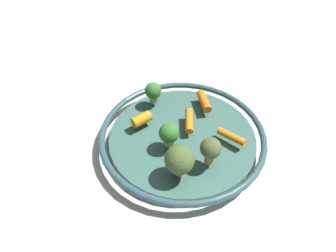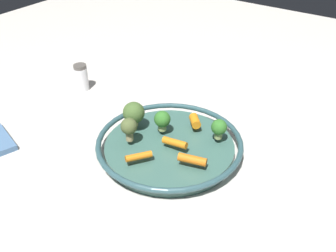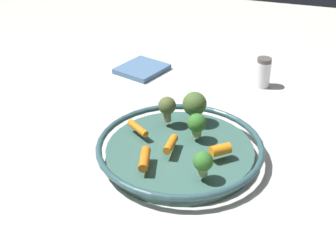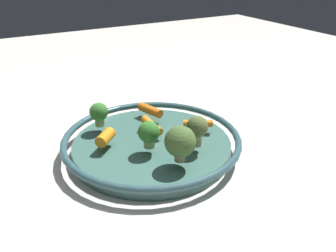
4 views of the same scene
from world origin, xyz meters
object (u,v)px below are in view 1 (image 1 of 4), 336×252
object	(u,v)px
baby_carrot_left	(189,121)
broccoli_floret_mid	(177,160)
baby_carrot_center	(204,101)
broccoli_floret_edge	(153,91)
baby_carrot_near_rim	(142,119)
baby_carrot_back	(231,136)
serving_bowl	(182,137)
broccoli_floret_small	(211,149)
broccoli_floret_large	(169,134)

from	to	relation	value
baby_carrot_left	broccoli_floret_mid	size ratio (longest dim) A/B	0.95
baby_carrot_center	broccoli_floret_edge	xyz separation A→B (m)	(-0.00, -0.11, 0.02)
baby_carrot_near_rim	baby_carrot_back	distance (m)	0.18
serving_bowl	baby_carrot_back	bearing A→B (deg)	82.14
baby_carrot_left	baby_carrot_back	distance (m)	0.09
broccoli_floret_small	broccoli_floret_large	xyz separation A→B (m)	(-0.04, -0.08, -0.01)
broccoli_floret_small	broccoli_floret_large	size ratio (longest dim) A/B	1.15
serving_bowl	broccoli_floret_small	xyz separation A→B (m)	(0.07, 0.05, 0.05)
baby_carrot_left	baby_carrot_center	bearing A→B (deg)	155.27
serving_bowl	baby_carrot_center	xyz separation A→B (m)	(-0.09, 0.04, 0.03)
broccoli_floret_mid	broccoli_floret_edge	size ratio (longest dim) A/B	1.29
broccoli_floret_small	broccoli_floret_mid	bearing A→B (deg)	-63.14
baby_carrot_center	baby_carrot_back	world-z (taller)	baby_carrot_center
broccoli_floret_large	broccoli_floret_edge	size ratio (longest dim) A/B	1.03
baby_carrot_near_rim	broccoli_floret_mid	world-z (taller)	broccoli_floret_mid
baby_carrot_near_rim	baby_carrot_back	bearing A→B (deg)	81.08
broccoli_floret_small	broccoli_floret_large	world-z (taller)	broccoli_floret_small
serving_bowl	baby_carrot_back	xyz separation A→B (m)	(0.01, 0.10, 0.03)
serving_bowl	baby_carrot_center	bearing A→B (deg)	154.41
baby_carrot_left	baby_carrot_back	world-z (taller)	baby_carrot_left
serving_bowl	baby_carrot_left	distance (m)	0.04
baby_carrot_near_rim	broccoli_floret_large	xyz separation A→B (m)	(0.05, 0.06, 0.02)
broccoli_floret_mid	broccoli_floret_edge	bearing A→B (deg)	-161.01
serving_bowl	baby_carrot_back	distance (m)	0.10
broccoli_floret_mid	broccoli_floret_edge	xyz separation A→B (m)	(-0.19, -0.07, -0.01)
broccoli_floret_mid	baby_carrot_back	bearing A→B (deg)	131.66
serving_bowl	broccoli_floret_mid	world-z (taller)	broccoli_floret_mid
baby_carrot_near_rim	broccoli_floret_large	world-z (taller)	broccoli_floret_large
broccoli_floret_mid	broccoli_floret_small	bearing A→B (deg)	116.86
baby_carrot_center	baby_carrot_near_rim	distance (m)	0.15
serving_bowl	baby_carrot_near_rim	bearing A→B (deg)	-100.10
broccoli_floret_large	serving_bowl	bearing A→B (deg)	147.32
baby_carrot_back	broccoli_floret_edge	xyz separation A→B (m)	(-0.10, -0.17, 0.02)
baby_carrot_back	broccoli_floret_mid	size ratio (longest dim) A/B	0.93
serving_bowl	broccoli_floret_edge	distance (m)	0.12
broccoli_floret_large	broccoli_floret_mid	world-z (taller)	broccoli_floret_mid
serving_bowl	broccoli_floret_mid	bearing A→B (deg)	-2.58
baby_carrot_center	baby_carrot_near_rim	size ratio (longest dim) A/B	1.51
baby_carrot_left	broccoli_floret_large	distance (m)	0.07
baby_carrot_near_rim	broccoli_floret_edge	distance (m)	0.08
baby_carrot_back	broccoli_floret_edge	size ratio (longest dim) A/B	1.20
baby_carrot_back	broccoli_floret_mid	world-z (taller)	broccoli_floret_mid
baby_carrot_center	baby_carrot_back	size ratio (longest dim) A/B	1.06
baby_carrot_left	baby_carrot_back	bearing A→B (deg)	66.68
baby_carrot_center	broccoli_floret_mid	xyz separation A→B (m)	(0.19, -0.05, 0.03)
baby_carrot_center	baby_carrot_left	world-z (taller)	same
baby_carrot_center	broccoli_floret_edge	distance (m)	0.11
baby_carrot_center	broccoli_floret_small	size ratio (longest dim) A/B	1.08
baby_carrot_back	broccoli_floret_edge	world-z (taller)	broccoli_floret_edge
baby_carrot_left	broccoli_floret_edge	xyz separation A→B (m)	(-0.06, -0.08, 0.02)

